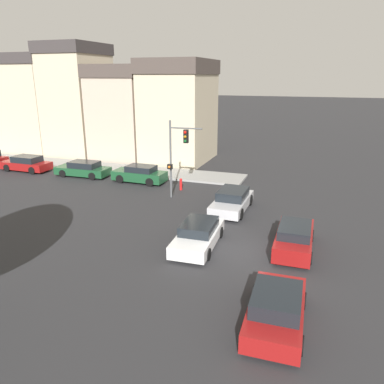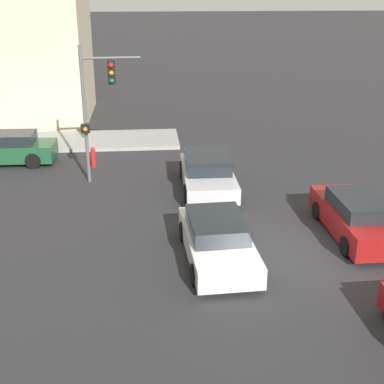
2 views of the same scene
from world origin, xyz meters
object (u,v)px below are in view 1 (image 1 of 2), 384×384
at_px(traffic_signal, 178,149).
at_px(parked_car_0, 140,174).
at_px(crossing_car_0, 232,200).
at_px(crossing_car_3, 198,235).
at_px(parked_car_1, 83,169).
at_px(parked_car_2, 26,164).
at_px(crossing_car_2, 276,309).
at_px(fire_hydrant, 181,184).
at_px(crossing_car_1, 294,238).

xyz_separation_m(traffic_signal, parked_car_0, (2.81, 4.47, -2.87)).
distance_m(crossing_car_0, crossing_car_3, 5.83).
xyz_separation_m(parked_car_1, parked_car_2, (-0.07, 6.09, 0.03)).
distance_m(crossing_car_2, parked_car_2, 28.82).
bearing_deg(crossing_car_2, fire_hydrant, 30.87).
height_order(crossing_car_0, crossing_car_1, crossing_car_1).
distance_m(crossing_car_0, crossing_car_2, 11.81).
distance_m(crossing_car_1, crossing_car_2, 6.35).
distance_m(crossing_car_0, parked_car_2, 20.74).
relative_size(parked_car_1, fire_hydrant, 5.17).
bearing_deg(crossing_car_2, traffic_signal, 33.11).
xyz_separation_m(crossing_car_1, crossing_car_3, (-1.12, 4.69, -0.06)).
bearing_deg(fire_hydrant, parked_car_1, 83.74).
distance_m(traffic_signal, crossing_car_1, 10.77).
xyz_separation_m(parked_car_0, parked_car_2, (0.06, 11.63, -0.02)).
xyz_separation_m(parked_car_0, parked_car_1, (0.13, 5.54, -0.05)).
bearing_deg(parked_car_1, fire_hydrant, 172.57).
bearing_deg(crossing_car_1, crossing_car_3, 102.88).
distance_m(traffic_signal, fire_hydrant, 3.64).
bearing_deg(crossing_car_2, parked_car_1, 49.07).
relative_size(crossing_car_2, parked_car_0, 0.94).
distance_m(crossing_car_1, fire_hydrant, 11.95).
height_order(crossing_car_3, fire_hydrant, crossing_car_3).
distance_m(crossing_car_0, parked_car_0, 9.59).
relative_size(crossing_car_2, crossing_car_3, 0.94).
distance_m(crossing_car_1, parked_car_1, 20.54).
bearing_deg(crossing_car_0, parked_car_0, -114.01).
xyz_separation_m(crossing_car_1, parked_car_2, (8.77, 24.63, 0.00)).
bearing_deg(crossing_car_1, fire_hydrant, 48.64).
relative_size(traffic_signal, parked_car_0, 1.24).
bearing_deg(parked_car_0, parked_car_2, 1.50).
bearing_deg(crossing_car_1, crossing_car_0, 41.90).
height_order(crossing_car_2, fire_hydrant, crossing_car_2).
xyz_separation_m(traffic_signal, fire_hydrant, (1.90, 0.52, -3.06)).
xyz_separation_m(crossing_car_2, parked_car_1, (15.18, 18.44, -0.02)).
distance_m(crossing_car_3, fire_hydrant, 9.94).
xyz_separation_m(crossing_car_1, parked_car_1, (8.84, 18.54, -0.03)).
height_order(traffic_signal, crossing_car_3, traffic_signal).
height_order(traffic_signal, crossing_car_1, traffic_signal).
height_order(crossing_car_1, fire_hydrant, crossing_car_1).
distance_m(crossing_car_0, parked_car_1, 14.84).
height_order(parked_car_2, fire_hydrant, parked_car_2).
height_order(crossing_car_0, parked_car_0, parked_car_0).
bearing_deg(crossing_car_1, parked_car_2, 69.79).
bearing_deg(traffic_signal, crossing_car_3, 26.23).
distance_m(parked_car_1, parked_car_2, 6.09).
height_order(crossing_car_1, parked_car_2, parked_car_2).
distance_m(traffic_signal, parked_car_0, 6.01).
height_order(crossing_car_0, parked_car_2, parked_car_2).
relative_size(crossing_car_0, parked_car_1, 0.97).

